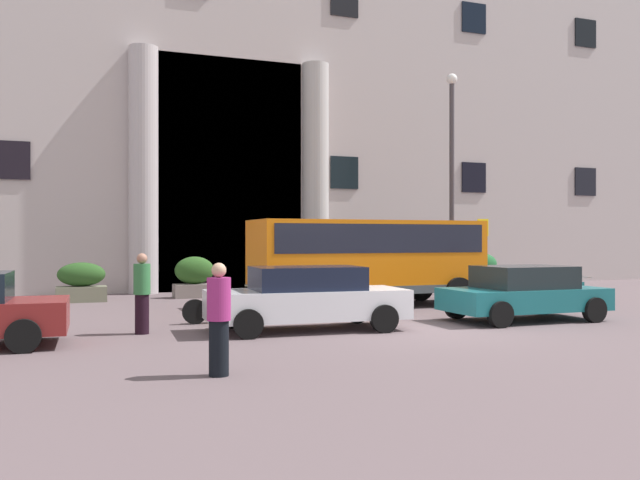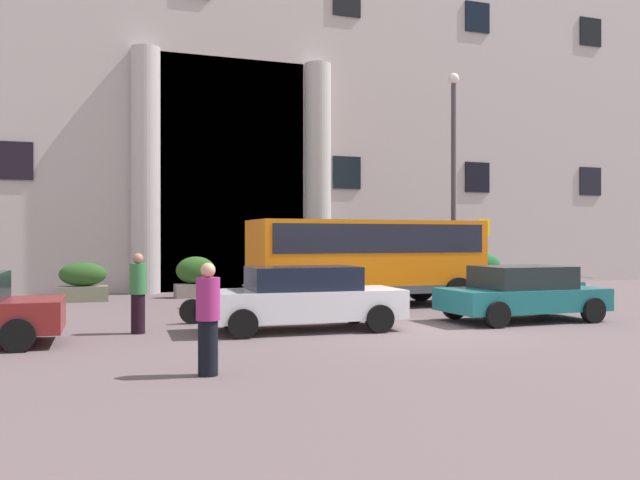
{
  "view_description": "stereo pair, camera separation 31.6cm",
  "coord_description": "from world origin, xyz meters",
  "px_view_note": "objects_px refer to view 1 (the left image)",
  "views": [
    {
      "loc": [
        -7.61,
        -12.86,
        2.07
      ],
      "look_at": [
        -0.15,
        6.98,
        2.02
      ],
      "focal_mm": 37.35,
      "sensor_mm": 36.0,
      "label": 1
    },
    {
      "loc": [
        -7.32,
        -12.97,
        2.07
      ],
      "look_at": [
        -0.15,
        6.98,
        2.02
      ],
      "focal_mm": 37.35,
      "sensor_mm": 36.0,
      "label": 2
    }
  ],
  "objects_px": {
    "pedestrian_man_crossing": "(142,293)",
    "lamppost_plaza_centre": "(452,167)",
    "parked_sedan_far": "(307,298)",
    "hedge_planter_west": "(81,283)",
    "motorcycle_far_end": "(223,304)",
    "pedestrian_woman_dark_dress": "(219,319)",
    "hedge_planter_entrance_right": "(481,271)",
    "bus_stop_sign": "(483,249)",
    "hedge_planter_east": "(368,272)",
    "orange_minibus": "(368,255)",
    "hedge_planter_far_east": "(194,278)",
    "parked_estate_mid": "(524,293)",
    "motorcycle_near_kerb": "(568,291)"
  },
  "relations": [
    {
      "from": "hedge_planter_west",
      "to": "lamppost_plaza_centre",
      "type": "xyz_separation_m",
      "value": [
        12.81,
        -1.8,
        4.08
      ]
    },
    {
      "from": "hedge_planter_west",
      "to": "motorcycle_far_end",
      "type": "bearing_deg",
      "value": -65.48
    },
    {
      "from": "motorcycle_far_end",
      "to": "hedge_planter_west",
      "type": "bearing_deg",
      "value": 111.95
    },
    {
      "from": "hedge_planter_entrance_right",
      "to": "pedestrian_man_crossing",
      "type": "height_order",
      "value": "pedestrian_man_crossing"
    },
    {
      "from": "pedestrian_woman_dark_dress",
      "to": "lamppost_plaza_centre",
      "type": "relative_size",
      "value": 0.21
    },
    {
      "from": "bus_stop_sign",
      "to": "motorcycle_near_kerb",
      "type": "distance_m",
      "value": 3.87
    },
    {
      "from": "hedge_planter_entrance_right",
      "to": "lamppost_plaza_centre",
      "type": "relative_size",
      "value": 0.19
    },
    {
      "from": "bus_stop_sign",
      "to": "motorcycle_far_end",
      "type": "height_order",
      "value": "bus_stop_sign"
    },
    {
      "from": "parked_sedan_far",
      "to": "pedestrian_man_crossing",
      "type": "distance_m",
      "value": 3.6
    },
    {
      "from": "pedestrian_woman_dark_dress",
      "to": "bus_stop_sign",
      "type": "bearing_deg",
      "value": -5.22
    },
    {
      "from": "hedge_planter_far_east",
      "to": "hedge_planter_entrance_right",
      "type": "bearing_deg",
      "value": 0.69
    },
    {
      "from": "parked_estate_mid",
      "to": "pedestrian_woman_dark_dress",
      "type": "height_order",
      "value": "pedestrian_woman_dark_dress"
    },
    {
      "from": "hedge_planter_east",
      "to": "motorcycle_far_end",
      "type": "bearing_deg",
      "value": -135.43
    },
    {
      "from": "hedge_planter_west",
      "to": "motorcycle_near_kerb",
      "type": "relative_size",
      "value": 0.76
    },
    {
      "from": "hedge_planter_east",
      "to": "parked_estate_mid",
      "type": "relative_size",
      "value": 0.5
    },
    {
      "from": "parked_sedan_far",
      "to": "motorcycle_near_kerb",
      "type": "xyz_separation_m",
      "value": [
        9.19,
        2.18,
        -0.28
      ]
    },
    {
      "from": "parked_sedan_far",
      "to": "motorcycle_near_kerb",
      "type": "relative_size",
      "value": 2.2
    },
    {
      "from": "pedestrian_man_crossing",
      "to": "motorcycle_near_kerb",
      "type": "bearing_deg",
      "value": 84.2
    },
    {
      "from": "orange_minibus",
      "to": "hedge_planter_west",
      "type": "xyz_separation_m",
      "value": [
        -8.11,
        4.63,
        -0.95
      ]
    },
    {
      "from": "pedestrian_woman_dark_dress",
      "to": "hedge_planter_entrance_right",
      "type": "bearing_deg",
      "value": -1.85
    },
    {
      "from": "parked_estate_mid",
      "to": "motorcycle_far_end",
      "type": "height_order",
      "value": "parked_estate_mid"
    },
    {
      "from": "orange_minibus",
      "to": "parked_sedan_far",
      "type": "bearing_deg",
      "value": -128.89
    },
    {
      "from": "hedge_planter_east",
      "to": "lamppost_plaza_centre",
      "type": "relative_size",
      "value": 0.25
    },
    {
      "from": "bus_stop_sign",
      "to": "hedge_planter_far_east",
      "type": "relative_size",
      "value": 1.92
    },
    {
      "from": "orange_minibus",
      "to": "pedestrian_woman_dark_dress",
      "type": "distance_m",
      "value": 10.63
    },
    {
      "from": "orange_minibus",
      "to": "hedge_planter_far_east",
      "type": "relative_size",
      "value": 4.89
    },
    {
      "from": "parked_sedan_far",
      "to": "bus_stop_sign",
      "type": "bearing_deg",
      "value": 37.04
    },
    {
      "from": "motorcycle_near_kerb",
      "to": "lamppost_plaza_centre",
      "type": "height_order",
      "value": "lamppost_plaza_centre"
    },
    {
      "from": "hedge_planter_west",
      "to": "parked_estate_mid",
      "type": "bearing_deg",
      "value": -41.58
    },
    {
      "from": "orange_minibus",
      "to": "lamppost_plaza_centre",
      "type": "bearing_deg",
      "value": 31.01
    },
    {
      "from": "hedge_planter_far_east",
      "to": "hedge_planter_entrance_right",
      "type": "distance_m",
      "value": 11.87
    },
    {
      "from": "motorcycle_near_kerb",
      "to": "lamppost_plaza_centre",
      "type": "distance_m",
      "value": 6.6
    },
    {
      "from": "parked_sedan_far",
      "to": "lamppost_plaza_centre",
      "type": "bearing_deg",
      "value": 44.15
    },
    {
      "from": "motorcycle_near_kerb",
      "to": "pedestrian_woman_dark_dress",
      "type": "bearing_deg",
      "value": -151.86
    },
    {
      "from": "motorcycle_far_end",
      "to": "lamppost_plaza_centre",
      "type": "bearing_deg",
      "value": 25.33
    },
    {
      "from": "parked_sedan_far",
      "to": "pedestrian_man_crossing",
      "type": "relative_size",
      "value": 2.59
    },
    {
      "from": "orange_minibus",
      "to": "motorcycle_near_kerb",
      "type": "height_order",
      "value": "orange_minibus"
    },
    {
      "from": "parked_sedan_far",
      "to": "lamppost_plaza_centre",
      "type": "xyz_separation_m",
      "value": [
        8.18,
        7.13,
        3.96
      ]
    },
    {
      "from": "parked_estate_mid",
      "to": "motorcycle_far_end",
      "type": "xyz_separation_m",
      "value": [
        -7.18,
        2.25,
        -0.25
      ]
    },
    {
      "from": "hedge_planter_far_east",
      "to": "motorcycle_near_kerb",
      "type": "height_order",
      "value": "hedge_planter_far_east"
    },
    {
      "from": "hedge_planter_east",
      "to": "parked_estate_mid",
      "type": "xyz_separation_m",
      "value": [
        0.02,
        -9.31,
        -0.06
      ]
    },
    {
      "from": "orange_minibus",
      "to": "motorcycle_far_end",
      "type": "relative_size",
      "value": 3.41
    },
    {
      "from": "pedestrian_man_crossing",
      "to": "lamppost_plaza_centre",
      "type": "distance_m",
      "value": 13.86
    },
    {
      "from": "hedge_planter_east",
      "to": "pedestrian_man_crossing",
      "type": "height_order",
      "value": "pedestrian_man_crossing"
    },
    {
      "from": "lamppost_plaza_centre",
      "to": "motorcycle_far_end",
      "type": "bearing_deg",
      "value": -152.11
    },
    {
      "from": "pedestrian_woman_dark_dress",
      "to": "hedge_planter_east",
      "type": "bearing_deg",
      "value": 10.93
    },
    {
      "from": "hedge_planter_west",
      "to": "parked_estate_mid",
      "type": "xyz_separation_m",
      "value": [
        10.34,
        -9.17,
        0.08
      ]
    },
    {
      "from": "bus_stop_sign",
      "to": "pedestrian_woman_dark_dress",
      "type": "xyz_separation_m",
      "value": [
        -11.48,
        -9.97,
        -0.84
      ]
    },
    {
      "from": "hedge_planter_west",
      "to": "hedge_planter_entrance_right",
      "type": "xyz_separation_m",
      "value": [
        15.6,
        0.42,
        0.08
      ]
    },
    {
      "from": "bus_stop_sign",
      "to": "hedge_planter_far_east",
      "type": "height_order",
      "value": "bus_stop_sign"
    }
  ]
}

